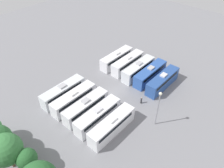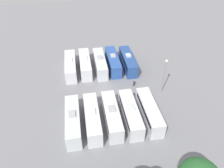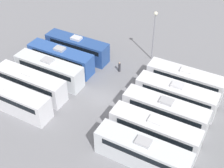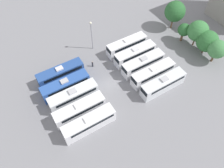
% 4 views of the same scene
% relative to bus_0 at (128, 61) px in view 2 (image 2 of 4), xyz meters
% --- Properties ---
extents(ground_plane, '(128.41, 128.41, 0.00)m').
position_rel_bus_0_xyz_m(ground_plane, '(7.20, 8.75, -1.78)').
color(ground_plane, gray).
extents(bus_0, '(2.59, 10.61, 3.60)m').
position_rel_bus_0_xyz_m(bus_0, '(0.00, 0.00, 0.00)').
color(bus_0, '#284C93').
rests_on(bus_0, ground_plane).
extents(bus_1, '(2.59, 10.61, 3.60)m').
position_rel_bus_0_xyz_m(bus_1, '(3.78, -0.48, 0.00)').
color(bus_1, '#2D56A8').
rests_on(bus_1, ground_plane).
extents(bus_2, '(2.59, 10.61, 3.60)m').
position_rel_bus_0_xyz_m(bus_2, '(7.08, -0.16, 0.00)').
color(bus_2, silver).
rests_on(bus_2, ground_plane).
extents(bus_3, '(2.59, 10.61, 3.60)m').
position_rel_bus_0_xyz_m(bus_3, '(10.75, -0.53, 0.00)').
color(bus_3, white).
rests_on(bus_3, ground_plane).
extents(bus_4, '(2.59, 10.61, 3.60)m').
position_rel_bus_0_xyz_m(bus_4, '(14.34, -0.30, 0.00)').
color(bus_4, white).
rests_on(bus_4, ground_plane).
extents(bus_5, '(2.59, 10.61, 3.60)m').
position_rel_bus_0_xyz_m(bus_5, '(-0.01, 17.87, 0.00)').
color(bus_5, white).
rests_on(bus_5, ground_plane).
extents(bus_6, '(2.59, 10.61, 3.60)m').
position_rel_bus_0_xyz_m(bus_6, '(3.65, 17.86, 0.00)').
color(bus_6, white).
rests_on(bus_6, ground_plane).
extents(bus_7, '(2.59, 10.61, 3.60)m').
position_rel_bus_0_xyz_m(bus_7, '(7.16, 17.71, 0.00)').
color(bus_7, silver).
rests_on(bus_7, ground_plane).
extents(bus_8, '(2.59, 10.61, 3.60)m').
position_rel_bus_0_xyz_m(bus_8, '(10.76, 17.81, 0.00)').
color(bus_8, white).
rests_on(bus_8, ground_plane).
extents(bus_9, '(2.59, 10.61, 3.60)m').
position_rel_bus_0_xyz_m(bus_9, '(14.27, 17.86, 0.00)').
color(bus_9, silver).
rests_on(bus_9, ground_plane).
extents(worker_person, '(0.36, 0.36, 1.66)m').
position_rel_bus_0_xyz_m(worker_person, '(0.38, 7.82, -1.01)').
color(worker_person, '#333338').
rests_on(worker_person, ground_plane).
extents(light_pole, '(0.60, 0.60, 8.26)m').
position_rel_bus_0_xyz_m(light_pole, '(-5.12, 10.81, 3.78)').
color(light_pole, gray).
rests_on(light_pole, ground_plane).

